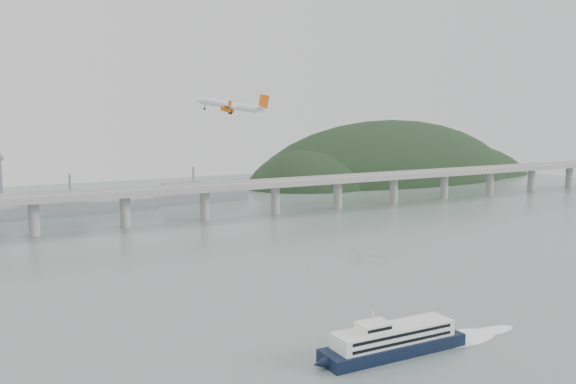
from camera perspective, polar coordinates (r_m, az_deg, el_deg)
ground at (r=206.81m, az=7.52°, el=-11.71°), size 900.00×900.00×0.00m
bridge at (r=378.34m, az=-10.80°, el=-0.25°), size 800.00×22.00×23.90m
headland at (r=638.48m, az=10.51°, el=-0.47°), size 365.00×155.00×156.00m
ferry at (r=179.46m, az=9.84°, el=-13.54°), size 73.18×13.21×13.81m
airliner at (r=285.11m, az=-5.32°, el=8.05°), size 31.56×29.65×9.44m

